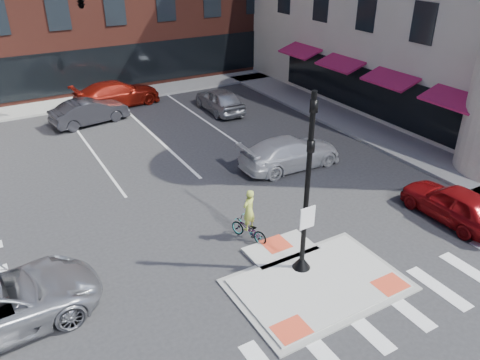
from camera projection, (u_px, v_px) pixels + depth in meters
ground at (308, 277)px, 15.17m from camera, size 120.00×120.00×0.00m
refuge_island at (313, 280)px, 14.95m from camera, size 5.40×4.65×0.13m
sidewalk_e at (351, 122)px, 27.60m from camera, size 3.00×24.00×0.15m
sidewalk_n at (153, 90)px, 33.34m from camera, size 26.00×3.00×0.15m
signal_pole at (306, 209)px, 14.38m from camera, size 0.60×0.60×5.98m
mast_arm_signal at (54, 13)px, 24.55m from camera, size 6.10×2.24×8.00m
red_sedan at (454, 203)px, 17.91m from camera, size 1.71×4.21×1.43m
white_pickup at (290, 153)px, 22.09m from camera, size 5.09×2.14×1.47m
bg_car_dark at (90, 112)px, 27.24m from camera, size 4.64×2.28×1.46m
bg_car_silver at (220, 100)px, 29.13m from camera, size 1.92×4.45×1.50m
bg_car_red at (117, 94)px, 30.06m from camera, size 5.72×2.73×1.61m
cyclist at (249, 223)px, 16.74m from camera, size 1.07×1.65×2.02m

